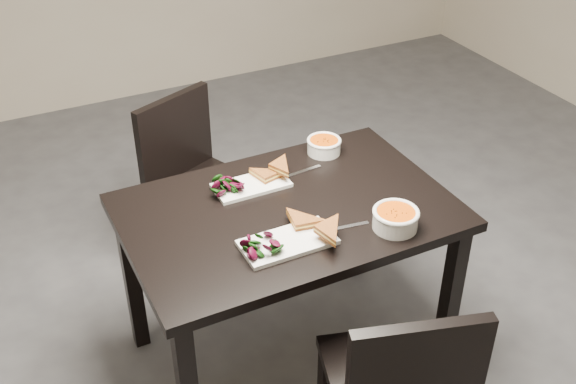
{
  "coord_description": "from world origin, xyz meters",
  "views": [
    {
      "loc": [
        -1.31,
        -2.13,
        2.21
      ],
      "look_at": [
        -0.37,
        -0.25,
        0.82
      ],
      "focal_mm": 43.33,
      "sensor_mm": 36.0,
      "label": 1
    }
  ],
  "objects_px": {
    "soup_bowl_far": "(324,145)",
    "soup_bowl_near": "(396,218)",
    "plate_near": "(288,242)",
    "plate_far": "(251,185)",
    "chair_far": "(194,175)",
    "table": "(288,229)"
  },
  "relations": [
    {
      "from": "chair_far",
      "to": "soup_bowl_near",
      "type": "bearing_deg",
      "value": -93.2
    },
    {
      "from": "chair_far",
      "to": "soup_bowl_near",
      "type": "height_order",
      "value": "chair_far"
    },
    {
      "from": "table",
      "to": "soup_bowl_far",
      "type": "height_order",
      "value": "soup_bowl_far"
    },
    {
      "from": "table",
      "to": "soup_bowl_near",
      "type": "xyz_separation_m",
      "value": [
        0.28,
        -0.28,
        0.14
      ]
    },
    {
      "from": "plate_near",
      "to": "plate_far",
      "type": "distance_m",
      "value": 0.38
    },
    {
      "from": "table",
      "to": "soup_bowl_far",
      "type": "relative_size",
      "value": 8.39
    },
    {
      "from": "plate_near",
      "to": "chair_far",
      "type": "bearing_deg",
      "value": 90.34
    },
    {
      "from": "plate_near",
      "to": "soup_bowl_far",
      "type": "relative_size",
      "value": 2.26
    },
    {
      "from": "chair_far",
      "to": "plate_near",
      "type": "xyz_separation_m",
      "value": [
        0.01,
        -0.97,
        0.27
      ]
    },
    {
      "from": "chair_far",
      "to": "plate_near",
      "type": "bearing_deg",
      "value": -112.97
    },
    {
      "from": "soup_bowl_far",
      "to": "soup_bowl_near",
      "type": "bearing_deg",
      "value": -93.0
    },
    {
      "from": "plate_near",
      "to": "plate_far",
      "type": "relative_size",
      "value": 1.12
    },
    {
      "from": "plate_far",
      "to": "soup_bowl_far",
      "type": "bearing_deg",
      "value": 15.54
    },
    {
      "from": "chair_far",
      "to": "plate_near",
      "type": "height_order",
      "value": "chair_far"
    },
    {
      "from": "plate_near",
      "to": "plate_far",
      "type": "xyz_separation_m",
      "value": [
        0.03,
        0.38,
        -0.0
      ]
    },
    {
      "from": "chair_far",
      "to": "soup_bowl_near",
      "type": "relative_size",
      "value": 5.14
    },
    {
      "from": "soup_bowl_near",
      "to": "soup_bowl_far",
      "type": "xyz_separation_m",
      "value": [
        0.03,
        0.57,
        -0.01
      ]
    },
    {
      "from": "table",
      "to": "chair_far",
      "type": "xyz_separation_m",
      "value": [
        -0.1,
        0.78,
        -0.17
      ]
    },
    {
      "from": "plate_far",
      "to": "table",
      "type": "bearing_deg",
      "value": -71.66
    },
    {
      "from": "table",
      "to": "plate_far",
      "type": "height_order",
      "value": "plate_far"
    },
    {
      "from": "soup_bowl_near",
      "to": "plate_near",
      "type": "bearing_deg",
      "value": 167.74
    },
    {
      "from": "soup_bowl_near",
      "to": "plate_far",
      "type": "relative_size",
      "value": 0.57
    }
  ]
}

